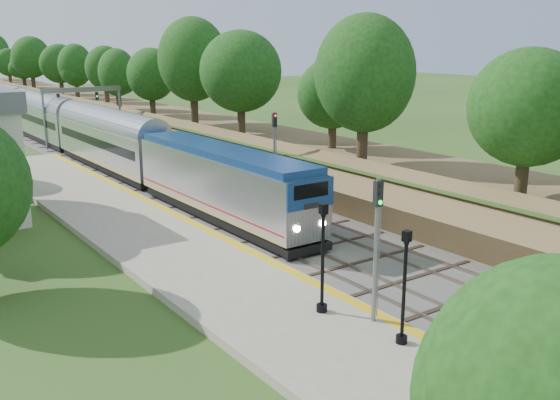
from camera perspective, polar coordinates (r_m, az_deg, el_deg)
ground at (r=23.74m, az=22.97°, el=-13.71°), size 320.00×320.00×0.00m
trackbed at (r=74.17m, az=-18.91°, el=5.20°), size 9.50×170.00×0.28m
platform at (r=31.42m, az=-8.21°, el=-5.43°), size 6.40×68.00×0.38m
yellow_stripe at (r=32.66m, az=-3.77°, el=-4.19°), size 0.55×68.00×0.01m
embankment at (r=76.66m, az=-13.01°, el=7.29°), size 10.64×170.00×11.70m
signal_gantry at (r=69.01m, az=-17.63°, el=8.66°), size 8.40×0.38×6.20m
trees_behind_platform at (r=32.60m, az=-21.69°, el=2.33°), size 7.82×53.32×7.21m
train at (r=83.38m, az=-22.42°, el=7.29°), size 2.91×116.79×4.28m
lamppost_mid at (r=22.19m, az=11.26°, el=-8.43°), size 0.41×0.41×4.13m
lamppost_far at (r=24.27m, az=3.91°, el=-5.91°), size 0.43×0.43×4.38m
signal_platform at (r=23.22m, az=8.82°, el=-3.18°), size 0.33×0.26×5.56m
signal_farside at (r=43.84m, az=-0.51°, el=5.09°), size 0.32×0.26×5.92m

